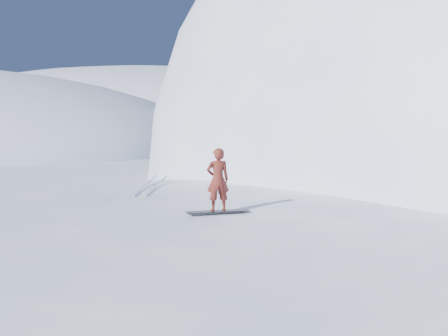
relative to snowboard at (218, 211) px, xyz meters
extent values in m
plane|color=white|center=(-1.28, -0.04, -2.41)|extent=(400.00, 400.00, 0.00)
ellipsoid|color=white|center=(-0.28, 2.96, -2.41)|extent=(36.00, 28.00, 4.80)
ellipsoid|color=white|center=(8.72, 19.96, -2.41)|extent=(28.00, 24.00, 18.00)
ellipsoid|color=white|center=(-41.28, 109.96, -2.41)|extent=(140.00, 90.00, 36.00)
ellipsoid|color=white|center=(-3.28, 5.96, -2.41)|extent=(7.00, 6.30, 1.00)
ellipsoid|color=white|center=(5.72, 3.96, -2.41)|extent=(4.00, 3.60, 0.60)
cube|color=black|center=(0.00, 0.00, 0.00)|extent=(1.69, 0.96, 0.03)
imported|color=maroon|center=(0.00, 0.00, 0.87)|extent=(0.73, 0.62, 1.70)
cube|color=silver|center=(-3.77, 5.30, 0.01)|extent=(1.12, 5.92, 0.04)
cube|color=silver|center=(-3.31, 5.30, 0.01)|extent=(1.02, 5.93, 0.04)
camera|label=1|loc=(2.38, -13.10, 2.48)|focal=40.00mm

